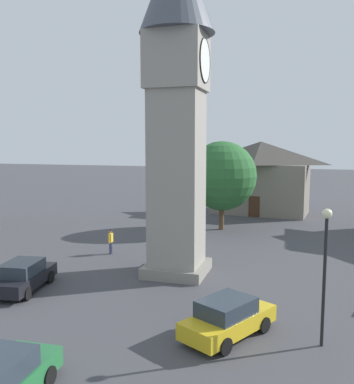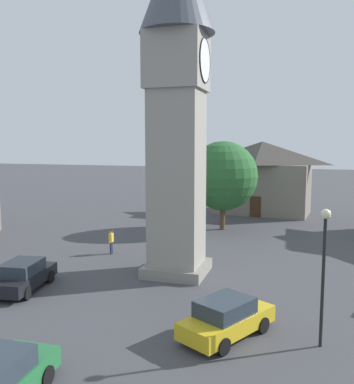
{
  "view_description": "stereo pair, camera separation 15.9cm",
  "coord_description": "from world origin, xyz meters",
  "px_view_note": "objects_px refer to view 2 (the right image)",
  "views": [
    {
      "loc": [
        -22.21,
        -6.59,
        7.49
      ],
      "look_at": [
        0.0,
        0.0,
        4.71
      ],
      "focal_mm": 38.94,
      "sensor_mm": 36.0,
      "label": 1
    },
    {
      "loc": [
        -22.17,
        -6.74,
        7.49
      ],
      "look_at": [
        0.0,
        0.0,
        4.71
      ],
      "focal_mm": 38.94,
      "sensor_mm": 36.0,
      "label": 2
    }
  ],
  "objects_px": {
    "clock_tower": "(177,77)",
    "pedestrian": "(111,239)",
    "tree": "(223,176)",
    "building_shop_left": "(262,177)",
    "car_blue_kerb": "(227,318)",
    "car_white_side": "(24,276)",
    "lamp_post": "(324,256)"
  },
  "relations": [
    {
      "from": "clock_tower",
      "to": "pedestrian",
      "type": "relative_size",
      "value": 11.15
    },
    {
      "from": "tree",
      "to": "building_shop_left",
      "type": "xyz_separation_m",
      "value": [
        9.38,
        -2.36,
        -0.77
      ]
    },
    {
      "from": "tree",
      "to": "building_shop_left",
      "type": "height_order",
      "value": "tree"
    },
    {
      "from": "building_shop_left",
      "to": "car_blue_kerb",
      "type": "bearing_deg",
      "value": -176.97
    },
    {
      "from": "pedestrian",
      "to": "building_shop_left",
      "type": "distance_m",
      "value": 21.17
    },
    {
      "from": "car_white_side",
      "to": "building_shop_left",
      "type": "height_order",
      "value": "building_shop_left"
    },
    {
      "from": "car_white_side",
      "to": "pedestrian",
      "type": "xyz_separation_m",
      "value": [
        7.61,
        -1.2,
        0.25
      ]
    },
    {
      "from": "car_white_side",
      "to": "building_shop_left",
      "type": "bearing_deg",
      "value": -18.89
    },
    {
      "from": "tree",
      "to": "building_shop_left",
      "type": "bearing_deg",
      "value": -14.11
    },
    {
      "from": "pedestrian",
      "to": "tree",
      "type": "distance_m",
      "value": 12.05
    },
    {
      "from": "clock_tower",
      "to": "lamp_post",
      "type": "bearing_deg",
      "value": -131.49
    },
    {
      "from": "car_white_side",
      "to": "building_shop_left",
      "type": "relative_size",
      "value": 0.41
    },
    {
      "from": "pedestrian",
      "to": "car_white_side",
      "type": "bearing_deg",
      "value": 171.05
    },
    {
      "from": "car_white_side",
      "to": "tree",
      "type": "xyz_separation_m",
      "value": [
        17.61,
        -6.88,
        3.87
      ]
    },
    {
      "from": "car_white_side",
      "to": "lamp_post",
      "type": "bearing_deg",
      "value": -97.26
    },
    {
      "from": "pedestrian",
      "to": "lamp_post",
      "type": "distance_m",
      "value": 16.25
    },
    {
      "from": "clock_tower",
      "to": "pedestrian",
      "type": "bearing_deg",
      "value": 63.43
    },
    {
      "from": "car_white_side",
      "to": "lamp_post",
      "type": "distance_m",
      "value": 14.58
    },
    {
      "from": "car_blue_kerb",
      "to": "pedestrian",
      "type": "xyz_separation_m",
      "value": [
        9.66,
        9.57,
        0.25
      ]
    },
    {
      "from": "car_blue_kerb",
      "to": "pedestrian",
      "type": "distance_m",
      "value": 13.6
    },
    {
      "from": "tree",
      "to": "car_white_side",
      "type": "bearing_deg",
      "value": 158.66
    },
    {
      "from": "car_blue_kerb",
      "to": "car_white_side",
      "type": "xyz_separation_m",
      "value": [
        2.05,
        10.77,
        0.0
      ]
    },
    {
      "from": "clock_tower",
      "to": "tree",
      "type": "relative_size",
      "value": 2.48
    },
    {
      "from": "car_white_side",
      "to": "lamp_post",
      "type": "xyz_separation_m",
      "value": [
        -1.81,
        -14.22,
        2.67
      ]
    },
    {
      "from": "pedestrian",
      "to": "lamp_post",
      "type": "bearing_deg",
      "value": -125.88
    },
    {
      "from": "car_blue_kerb",
      "to": "pedestrian",
      "type": "bearing_deg",
      "value": 44.75
    },
    {
      "from": "pedestrian",
      "to": "lamp_post",
      "type": "xyz_separation_m",
      "value": [
        -9.42,
        -13.02,
        2.42
      ]
    },
    {
      "from": "car_blue_kerb",
      "to": "building_shop_left",
      "type": "xyz_separation_m",
      "value": [
        29.03,
        1.54,
        3.1
      ]
    },
    {
      "from": "car_white_side",
      "to": "clock_tower",
      "type": "bearing_deg",
      "value": -53.77
    },
    {
      "from": "clock_tower",
      "to": "lamp_post",
      "type": "relative_size",
      "value": 3.67
    },
    {
      "from": "car_white_side",
      "to": "lamp_post",
      "type": "height_order",
      "value": "lamp_post"
    },
    {
      "from": "car_white_side",
      "to": "pedestrian",
      "type": "bearing_deg",
      "value": -8.95
    }
  ]
}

